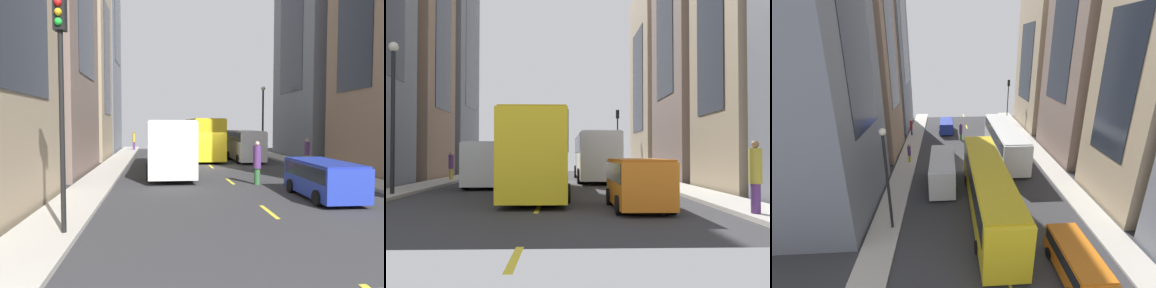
# 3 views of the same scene
# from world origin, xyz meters

# --- Properties ---
(ground_plane) EXTENTS (40.34, 40.34, 0.00)m
(ground_plane) POSITION_xyz_m (0.00, 0.00, 0.00)
(ground_plane) COLOR #333335
(sidewalk_west) EXTENTS (1.98, 44.00, 0.15)m
(sidewalk_west) POSITION_xyz_m (-7.18, 0.00, 0.07)
(sidewalk_west) COLOR #B2ADA3
(sidewalk_west) RESTS_ON ground
(sidewalk_east) EXTENTS (1.98, 44.00, 0.15)m
(sidewalk_east) POSITION_xyz_m (7.18, 0.00, 0.07)
(sidewalk_east) COLOR #B2ADA3
(sidewalk_east) RESTS_ON ground
(lane_stripe_0) EXTENTS (0.16, 2.00, 0.01)m
(lane_stripe_0) POSITION_xyz_m (0.00, -21.00, 0.01)
(lane_stripe_0) COLOR yellow
(lane_stripe_0) RESTS_ON ground
(lane_stripe_1) EXTENTS (0.16, 2.00, 0.01)m
(lane_stripe_1) POSITION_xyz_m (0.00, -14.00, 0.01)
(lane_stripe_1) COLOR yellow
(lane_stripe_1) RESTS_ON ground
(lane_stripe_2) EXTENTS (0.16, 2.00, 0.01)m
(lane_stripe_2) POSITION_xyz_m (0.00, -7.00, 0.01)
(lane_stripe_2) COLOR yellow
(lane_stripe_2) RESTS_ON ground
(lane_stripe_3) EXTENTS (0.16, 2.00, 0.01)m
(lane_stripe_3) POSITION_xyz_m (0.00, 0.00, 0.01)
(lane_stripe_3) COLOR yellow
(lane_stripe_3) RESTS_ON ground
(lane_stripe_4) EXTENTS (0.16, 2.00, 0.01)m
(lane_stripe_4) POSITION_xyz_m (0.00, 7.00, 0.01)
(lane_stripe_4) COLOR yellow
(lane_stripe_4) RESTS_ON ground
(lane_stripe_5) EXTENTS (0.16, 2.00, 0.01)m
(lane_stripe_5) POSITION_xyz_m (0.00, 14.00, 0.01)
(lane_stripe_5) COLOR yellow
(lane_stripe_5) RESTS_ON ground
(lane_stripe_6) EXTENTS (0.16, 2.00, 0.01)m
(lane_stripe_6) POSITION_xyz_m (0.00, 21.00, 0.01)
(lane_stripe_6) COLOR yellow
(lane_stripe_6) RESTS_ON ground
(building_west_0) EXTENTS (9.83, 10.03, 18.48)m
(building_west_0) POSITION_xyz_m (-13.23, -14.09, 9.24)
(building_west_0) COLOR tan
(building_west_0) RESTS_ON ground
(building_east_0) EXTENTS (7.06, 8.52, 28.91)m
(building_east_0) POSITION_xyz_m (11.86, -14.40, 14.45)
(building_east_0) COLOR slate
(building_east_0) RESTS_ON ground
(city_bus_white) EXTENTS (2.80, 11.70, 3.35)m
(city_bus_white) POSITION_xyz_m (-3.17, -2.42, 2.01)
(city_bus_white) COLOR silver
(city_bus_white) RESTS_ON ground
(streetcar_yellow) EXTENTS (2.70, 13.38, 3.59)m
(streetcar_yellow) POSITION_xyz_m (0.19, 7.86, 2.12)
(streetcar_yellow) COLOR yellow
(streetcar_yellow) RESTS_ON ground
(delivery_van_white) EXTENTS (2.25, 6.02, 2.58)m
(delivery_van_white) POSITION_xyz_m (3.43, 3.59, 1.52)
(delivery_van_white) COLOR white
(delivery_van_white) RESTS_ON ground
(car_blue_0) EXTENTS (1.98, 4.51, 1.58)m
(car_blue_0) POSITION_xyz_m (3.02, -11.84, 0.94)
(car_blue_0) COLOR #2338AD
(car_blue_0) RESTS_ON ground
(car_orange_1) EXTENTS (1.90, 4.38, 1.74)m
(car_orange_1) POSITION_xyz_m (-3.46, 14.03, 1.03)
(car_orange_1) COLOR orange
(car_orange_1) RESTS_ON ground
(pedestrian_walking_far) EXTENTS (0.38, 0.38, 2.16)m
(pedestrian_walking_far) POSITION_xyz_m (-6.58, 16.25, 1.29)
(pedestrian_walking_far) COLOR #593372
(pedestrian_walking_far) RESTS_ON ground
(pedestrian_waiting_curb) EXTENTS (0.30, 0.30, 2.18)m
(pedestrian_waiting_curb) POSITION_xyz_m (7.67, -10.03, 1.32)
(pedestrian_waiting_curb) COLOR navy
(pedestrian_waiting_curb) RESTS_ON ground
(pedestrian_crossing_mid) EXTENTS (0.34, 0.34, 1.95)m
(pedestrian_crossing_mid) POSITION_xyz_m (6.85, -1.11, 1.19)
(pedestrian_crossing_mid) COLOR gold
(pedestrian_crossing_mid) RESTS_ON ground
(pedestrian_crossing_near) EXTENTS (0.40, 0.40, 2.26)m
(pedestrian_crossing_near) POSITION_xyz_m (1.20, -8.12, 1.19)
(pedestrian_crossing_near) COLOR #336B38
(pedestrian_crossing_near) RESTS_ON ground
(traffic_light_near_corner) EXTENTS (0.32, 0.44, 6.42)m
(traffic_light_near_corner) POSITION_xyz_m (-6.59, -16.36, 4.57)
(traffic_light_near_corner) COLOR black
(traffic_light_near_corner) RESTS_ON ground
(streetlamp_near) EXTENTS (0.44, 0.44, 6.76)m
(streetlamp_near) POSITION_xyz_m (6.69, 9.50, 4.31)
(streetlamp_near) COLOR black
(streetlamp_near) RESTS_ON ground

